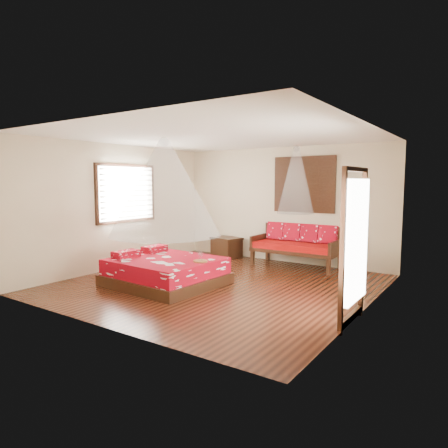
# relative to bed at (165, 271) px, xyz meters

# --- Properties ---
(room) EXTENTS (5.54, 5.54, 2.84)m
(room) POSITION_rel_bed_xyz_m (0.85, 0.55, 1.15)
(room) COLOR black
(room) RESTS_ON ground
(bed) EXTENTS (2.06, 1.89, 0.63)m
(bed) POSITION_rel_bed_xyz_m (0.00, 0.00, 0.00)
(bed) COLOR black
(bed) RESTS_ON floor
(daybed) EXTENTS (1.97, 0.88, 0.98)m
(daybed) POSITION_rel_bed_xyz_m (1.42, 2.94, 0.27)
(daybed) COLOR black
(daybed) RESTS_ON floor
(storage_chest) EXTENTS (0.87, 0.72, 0.52)m
(storage_chest) POSITION_rel_bed_xyz_m (-0.60, 3.00, 0.01)
(storage_chest) COLOR black
(storage_chest) RESTS_ON floor
(shutter_panel) EXTENTS (1.52, 0.06, 1.32)m
(shutter_panel) POSITION_rel_bed_xyz_m (1.42, 3.27, 1.65)
(shutter_panel) COLOR black
(shutter_panel) RESTS_ON wall_back
(window_left) EXTENTS (0.10, 1.74, 1.34)m
(window_left) POSITION_rel_bed_xyz_m (-1.86, 0.75, 1.45)
(window_left) COLOR black
(window_left) RESTS_ON wall_left
(glazed_door) EXTENTS (0.08, 1.02, 2.16)m
(glazed_door) POSITION_rel_bed_xyz_m (3.57, -0.05, 0.82)
(glazed_door) COLOR black
(glazed_door) RESTS_ON floor
(wine_tray) EXTENTS (0.26, 0.26, 0.21)m
(wine_tray) POSITION_rel_bed_xyz_m (0.77, 0.11, 0.31)
(wine_tray) COLOR brown
(wine_tray) RESTS_ON bed
(mosquito_net_main) EXTENTS (2.10, 2.10, 1.80)m
(mosquito_net_main) POSITION_rel_bed_xyz_m (0.02, -0.00, 1.60)
(mosquito_net_main) COLOR silver
(mosquito_net_main) RESTS_ON ceiling
(mosquito_net_daybed) EXTENTS (0.83, 0.83, 1.50)m
(mosquito_net_daybed) POSITION_rel_bed_xyz_m (1.42, 2.80, 1.75)
(mosquito_net_daybed) COLOR silver
(mosquito_net_daybed) RESTS_ON ceiling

